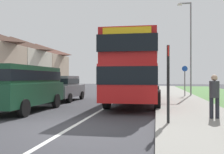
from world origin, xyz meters
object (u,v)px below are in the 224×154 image
at_px(double_decker_bus, 136,68).
at_px(bus_stop_sign, 168,78).
at_px(parked_car_grey, 64,87).
at_px(street_lamp_mid, 190,43).
at_px(parked_van_dark_green, 23,84).
at_px(pedestrian_at_stop, 214,94).
at_px(cycle_route_sign, 185,80).

height_order(double_decker_bus, bus_stop_sign, double_decker_bus).
distance_m(parked_car_grey, street_lamp_mid, 11.19).
xyz_separation_m(parked_van_dark_green, bus_stop_sign, (6.48, -2.74, 0.28)).
relative_size(pedestrian_at_stop, bus_stop_sign, 0.64).
distance_m(parked_car_grey, pedestrian_at_stop, 10.90).
bearing_deg(parked_van_dark_green, street_lamp_mid, 51.87).
bearing_deg(double_decker_bus, bus_stop_sign, -77.58).
xyz_separation_m(cycle_route_sign, street_lamp_mid, (0.51, 1.10, 3.07)).
bearing_deg(bus_stop_sign, street_lamp_mid, 80.35).
height_order(parked_van_dark_green, pedestrian_at_stop, parked_van_dark_green).
xyz_separation_m(pedestrian_at_stop, street_lamp_mid, (0.73, 12.80, 3.52)).
height_order(parked_van_dark_green, cycle_route_sign, cycle_route_sign).
xyz_separation_m(parked_van_dark_green, cycle_route_sign, (8.36, 10.19, 0.17)).
height_order(parked_van_dark_green, street_lamp_mid, street_lamp_mid).
relative_size(double_decker_bus, street_lamp_mid, 1.28).
distance_m(pedestrian_at_stop, bus_stop_sign, 2.15).
relative_size(parked_car_grey, bus_stop_sign, 1.68).
bearing_deg(bus_stop_sign, cycle_route_sign, 81.74).
bearing_deg(parked_car_grey, cycle_route_sign, 28.30).
bearing_deg(parked_van_dark_green, double_decker_bus, 41.64).
height_order(double_decker_bus, pedestrian_at_stop, double_decker_bus).
bearing_deg(street_lamp_mid, double_decker_bus, -119.72).
bearing_deg(cycle_route_sign, parked_van_dark_green, -129.36).
bearing_deg(parked_van_dark_green, bus_stop_sign, -22.95).
height_order(parked_car_grey, bus_stop_sign, bus_stop_sign).
bearing_deg(parked_car_grey, street_lamp_mid, 32.25).
bearing_deg(pedestrian_at_stop, bus_stop_sign, -143.24).
distance_m(parked_car_grey, cycle_route_sign, 9.62).
height_order(bus_stop_sign, cycle_route_sign, bus_stop_sign).
xyz_separation_m(parked_car_grey, bus_stop_sign, (6.58, -8.38, 0.62)).
xyz_separation_m(double_decker_bus, parked_van_dark_green, (-4.91, -4.37, -0.89)).
height_order(double_decker_bus, parked_van_dark_green, double_decker_bus).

